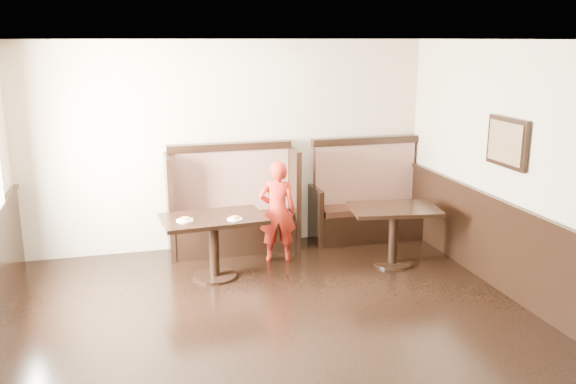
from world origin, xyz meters
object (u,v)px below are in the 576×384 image
object	(u,v)px
table_main	(214,231)
child	(277,211)
table_neighbor	(394,222)
booth_neighbor	(367,205)
booth_main	(233,212)

from	to	relation	value
table_main	child	xyz separation A→B (m)	(0.88, 0.39, 0.07)
table_main	table_neighbor	bearing A→B (deg)	-8.07
booth_neighbor	table_neighbor	size ratio (longest dim) A/B	1.40
booth_main	booth_neighbor	xyz separation A→B (m)	(1.95, -0.00, -0.05)
booth_neighbor	child	size ratio (longest dim) A/B	1.25
table_main	child	distance (m)	0.96
booth_main	table_main	size ratio (longest dim) A/B	1.39
child	booth_neighbor	bearing A→B (deg)	-148.50
booth_main	table_main	distance (m)	1.05
child	table_neighbor	bearing A→B (deg)	169.23
table_neighbor	child	world-z (taller)	child
booth_main	table_neighbor	xyz separation A→B (m)	(1.86, -1.11, 0.04)
booth_neighbor	table_main	bearing A→B (deg)	-157.60
booth_main	booth_neighbor	world-z (taller)	same
booth_main	table_main	world-z (taller)	booth_main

